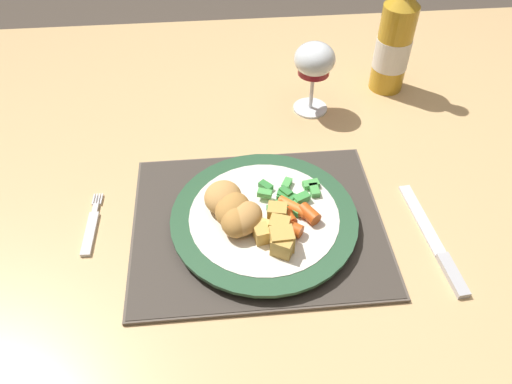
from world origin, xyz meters
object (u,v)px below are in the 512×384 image
Objects in this scene: bottle at (394,41)px; wine_glass at (314,63)px; dining_table at (262,174)px; table_knife at (437,246)px; fork at (91,228)px; dinner_plate at (264,219)px.

wine_glass is at bearing -159.68° from bottle.
wine_glass is at bearing 41.17° from dining_table.
wine_glass reaches higher than table_knife.
fork is 0.46m from wine_glass.
fork is at bearing -148.56° from bottle.
dining_table is 11.46× the size of wine_glass.
fork is 0.63m from bottle.
bottle reaches higher than dinner_plate.
wine_glass is 0.52× the size of bottle.
dinner_plate is 2.24× the size of fork.
bottle reaches higher than dining_table.
bottle is at bearing 50.98° from dinner_plate.
dinner_plate reaches higher than table_knife.
dinner_plate is 0.45m from bottle.
wine_glass is 0.17m from bottle.
dining_table is at bearing 33.32° from fork.
dining_table is 0.22m from wine_glass.
fork is at bearing 170.81° from table_knife.
table_knife is at bearing -70.35° from wine_glass.
dinner_plate is 1.05× the size of bottle.
dining_table is 5.69× the size of dinner_plate.
table_knife is (0.22, -0.26, 0.08)m from dining_table.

